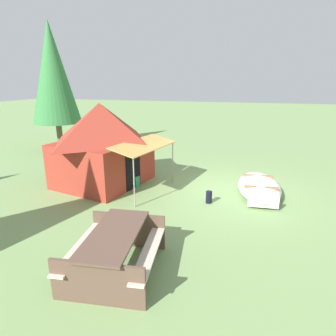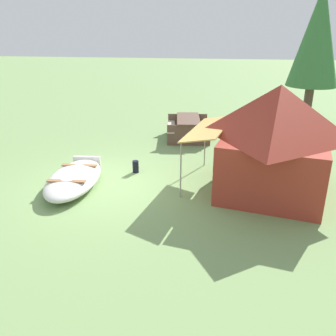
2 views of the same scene
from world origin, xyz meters
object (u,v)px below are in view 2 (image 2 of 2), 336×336
(canvas_cabin_tent, at_px, (275,138))
(picnic_table, at_px, (188,126))
(fuel_can, at_px, (136,167))
(beached_rowboat, at_px, (74,178))
(cooler_box, at_px, (229,180))
(pine_tree_far_center, at_px, (317,36))

(canvas_cabin_tent, distance_m, picnic_table, 5.03)
(canvas_cabin_tent, distance_m, fuel_can, 3.96)
(picnic_table, xyz_separation_m, fuel_can, (3.56, -1.19, -0.33))
(beached_rowboat, height_order, picnic_table, picnic_table)
(cooler_box, bearing_deg, beached_rowboat, -81.74)
(fuel_can, bearing_deg, picnic_table, 161.56)
(beached_rowboat, relative_size, cooler_box, 5.85)
(fuel_can, bearing_deg, beached_rowboat, -49.74)
(beached_rowboat, xyz_separation_m, pine_tree_far_center, (-7.01, 7.26, 3.37))
(beached_rowboat, relative_size, fuel_can, 7.96)
(beached_rowboat, bearing_deg, canvas_cabin_tent, 95.41)
(beached_rowboat, height_order, pine_tree_far_center, pine_tree_far_center)
(canvas_cabin_tent, bearing_deg, picnic_table, -149.46)
(picnic_table, bearing_deg, fuel_can, -18.44)
(beached_rowboat, bearing_deg, picnic_table, 151.46)
(canvas_cabin_tent, xyz_separation_m, fuel_can, (-0.70, -3.70, -1.23))
(canvas_cabin_tent, distance_m, cooler_box, 1.60)
(canvas_cabin_tent, bearing_deg, cooler_box, -95.86)
(beached_rowboat, bearing_deg, pine_tree_far_center, 133.99)
(pine_tree_far_center, bearing_deg, picnic_table, -64.15)
(pine_tree_far_center, bearing_deg, canvas_cabin_tent, -18.39)
(canvas_cabin_tent, xyz_separation_m, picnic_table, (-4.26, -2.51, -0.90))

